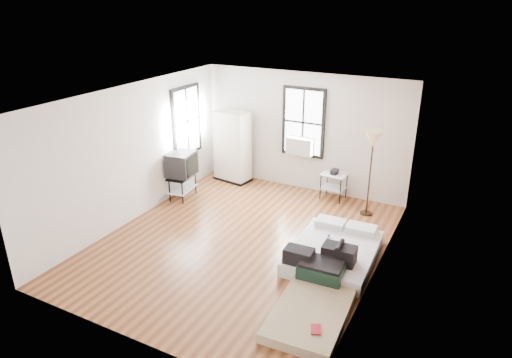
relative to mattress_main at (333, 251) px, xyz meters
The scene contains 8 objects.
ground 1.77m from the mattress_main, behind, with size 6.00×6.00×0.00m, color #562C16.
room_shell 2.19m from the mattress_main, behind, with size 5.02×6.02×2.80m.
mattress_main is the anchor object (origin of this frame).
mattress_bare 1.35m from the mattress_main, 82.75° to the right, with size 1.13×1.99×0.42m.
wardrobe 4.31m from the mattress_main, 145.03° to the left, with size 0.95×0.63×1.77m.
side_table 2.66m from the mattress_main, 108.70° to the left, with size 0.58×0.48×0.72m.
floor_lamp 2.53m from the mattress_main, 88.71° to the left, with size 0.40×0.40×1.86m.
tv_stand 4.12m from the mattress_main, 166.29° to the left, with size 0.62×0.83×1.10m.
Camera 1 is at (3.76, -6.64, 4.42)m, focal length 32.00 mm.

